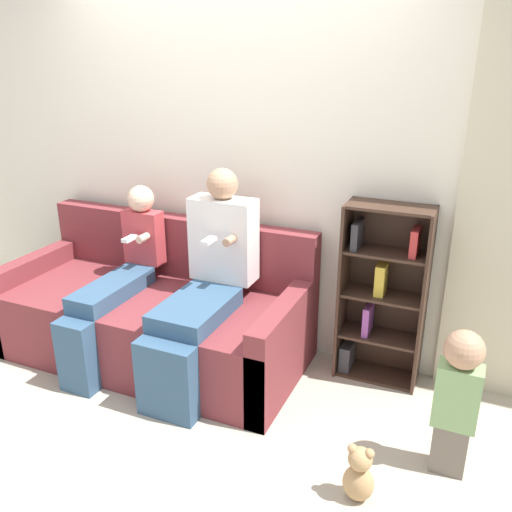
# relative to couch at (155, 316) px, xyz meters

# --- Properties ---
(ground_plane) EXTENTS (14.00, 14.00, 0.00)m
(ground_plane) POSITION_rel_couch_xyz_m (0.37, -0.57, -0.29)
(ground_plane) COLOR #B2A893
(back_wall) EXTENTS (10.00, 0.06, 2.55)m
(back_wall) POSITION_rel_couch_xyz_m (0.37, 0.50, 0.98)
(back_wall) COLOR silver
(back_wall) RESTS_ON ground_plane
(couch) EXTENTS (2.06, 0.94, 0.90)m
(couch) POSITION_rel_couch_xyz_m (0.00, 0.00, 0.00)
(couch) COLOR maroon
(couch) RESTS_ON ground_plane
(adult_seated) EXTENTS (0.42, 0.90, 1.31)m
(adult_seated) POSITION_rel_couch_xyz_m (0.45, -0.08, 0.38)
(adult_seated) COLOR #335170
(adult_seated) RESTS_ON ground_plane
(child_seated) EXTENTS (0.27, 0.93, 1.13)m
(child_seated) POSITION_rel_couch_xyz_m (-0.19, -0.13, 0.28)
(child_seated) COLOR #335170
(child_seated) RESTS_ON ground_plane
(toddler_standing) EXTENTS (0.21, 0.19, 0.78)m
(toddler_standing) POSITION_rel_couch_xyz_m (1.97, -0.36, 0.15)
(toddler_standing) COLOR #70665B
(toddler_standing) RESTS_ON ground_plane
(bookshelf) EXTENTS (0.52, 0.26, 1.15)m
(bookshelf) POSITION_rel_couch_xyz_m (1.45, 0.37, 0.28)
(bookshelf) COLOR #3D281E
(bookshelf) RESTS_ON ground_plane
(teddy_bear) EXTENTS (0.15, 0.12, 0.30)m
(teddy_bear) POSITION_rel_couch_xyz_m (1.61, -0.74, -0.15)
(teddy_bear) COLOR tan
(teddy_bear) RESTS_ON ground_plane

